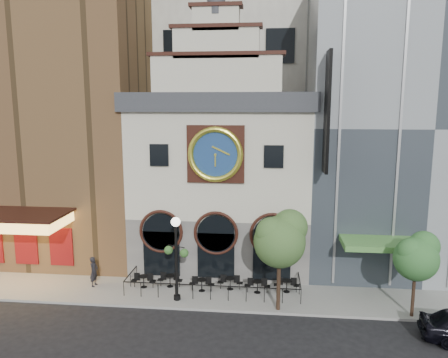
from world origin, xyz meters
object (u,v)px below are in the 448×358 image
bistro_4 (257,286)px  lamppost (176,249)px  bistro_2 (202,284)px  bistro_5 (287,285)px  tree_left (281,238)px  bistro_0 (144,280)px  bistro_1 (170,280)px  tree_right (417,255)px  pedestrian (94,271)px  bistro_3 (230,282)px

bistro_4 → lamppost: lamppost is taller
bistro_2 → lamppost: bearing=-133.6°
bistro_5 → tree_left: size_ratio=0.27×
bistro_0 → bistro_1: bearing=9.6°
bistro_5 → tree_left: (-0.51, -2.34, 3.76)m
tree_left → tree_right: bearing=-0.1°
bistro_5 → bistro_2: bearing=-175.6°
bistro_2 → bistro_5: same height
bistro_1 → pedestrian: pedestrian is taller
bistro_0 → bistro_2: same height
pedestrian → tree_right: size_ratio=0.41×
bistro_2 → bistro_4: (3.44, 0.11, 0.00)m
bistro_5 → lamppost: (-6.52, -1.74, 2.66)m
bistro_1 → bistro_2: size_ratio=1.00×
bistro_4 → pedestrian: (-10.40, -0.04, 0.50)m
bistro_2 → pedestrian: size_ratio=0.82×
pedestrian → lamppost: size_ratio=0.38×
bistro_4 → tree_left: size_ratio=0.27×
bistro_3 → tree_left: bearing=-38.3°
bistro_2 → tree_right: size_ratio=0.33×
bistro_1 → bistro_0: bearing=-170.4°
bistro_1 → tree_left: tree_left is taller
bistro_0 → tree_left: 9.51m
lamppost → bistro_0: bearing=170.8°
bistro_3 → lamppost: bearing=-149.6°
bistro_1 → bistro_4: (5.56, -0.32, 0.00)m
bistro_2 → bistro_3: bearing=13.9°
bistro_3 → lamppost: lamppost is taller
bistro_1 → bistro_5: bearing=-0.2°
bistro_4 → tree_right: tree_right is taller
bistro_1 → lamppost: bearing=-64.7°
bistro_3 → tree_right: size_ratio=0.33×
bistro_3 → bistro_5: size_ratio=1.00×
bistro_1 → pedestrian: (-4.85, -0.36, 0.50)m
bistro_0 → pedestrian: 3.25m
bistro_3 → tree_left: size_ratio=0.27×
pedestrian → bistro_4: bearing=-84.8°
bistro_3 → tree_right: bearing=-13.0°
bistro_2 → lamppost: lamppost is taller
bistro_3 → lamppost: 4.39m
bistro_5 → tree_right: tree_right is taller
bistro_2 → bistro_3: size_ratio=1.00×
bistro_4 → tree_right: 9.32m
bistro_4 → lamppost: bearing=-163.0°
bistro_4 → bistro_5: (1.80, 0.29, 0.00)m
bistro_3 → pedestrian: size_ratio=0.82×
bistro_1 → bistro_4: bearing=-3.3°
bistro_4 → bistro_0: bearing=179.6°
lamppost → tree_right: lamppost is taller
bistro_0 → bistro_5: bearing=1.6°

